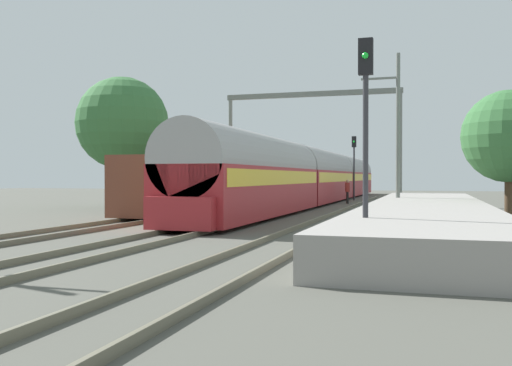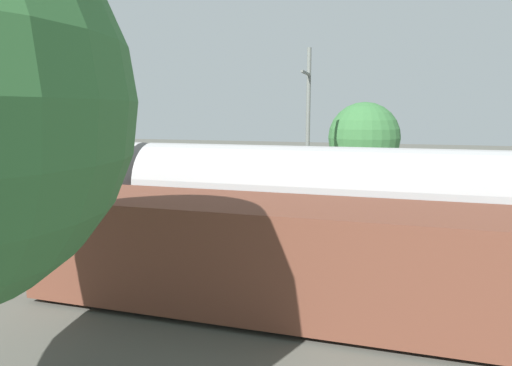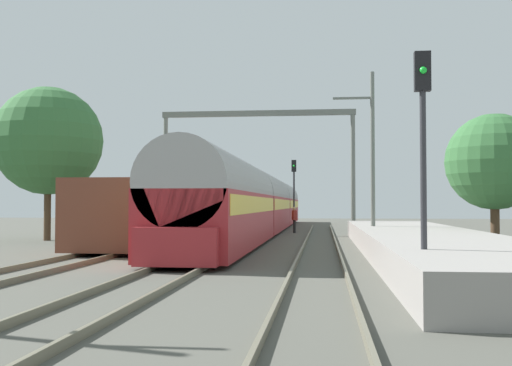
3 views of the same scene
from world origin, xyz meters
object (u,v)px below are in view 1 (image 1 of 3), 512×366
passenger_train (319,176)px  catenary_gantry (311,124)px  railway_signal_near (366,117)px  person_crossing (347,189)px  railway_signal_far (354,159)px  freight_car (195,185)px

passenger_train → catenary_gantry: size_ratio=3.98×
railway_signal_near → catenary_gantry: 25.44m
person_crossing → railway_signal_near: size_ratio=0.32×
person_crossing → railway_signal_near: bearing=-11.4°
person_crossing → railway_signal_far: bearing=162.7°
person_crossing → catenary_gantry: size_ratio=0.14×
person_crossing → catenary_gantry: bearing=-68.5°
freight_car → railway_signal_near: railway_signal_near is taller
passenger_train → railway_signal_near: 28.14m
catenary_gantry → railway_signal_near: bearing=-75.5°
person_crossing → railway_signal_near: 26.95m
person_crossing → catenary_gantry: (-2.23, -1.99, 4.59)m
railway_signal_far → person_crossing: bearing=-87.1°
freight_car → catenary_gantry: 12.53m
passenger_train → freight_car: size_ratio=3.78×
person_crossing → railway_signal_near: railway_signal_near is taller
passenger_train → railway_signal_near: bearing=-76.9°
passenger_train → railway_signal_far: bearing=69.9°
freight_car → railway_signal_far: size_ratio=2.47×
railway_signal_far → catenary_gantry: bearing=-103.4°
passenger_train → railway_signal_near: railway_signal_near is taller
railway_signal_far → railway_signal_near: bearing=-82.2°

